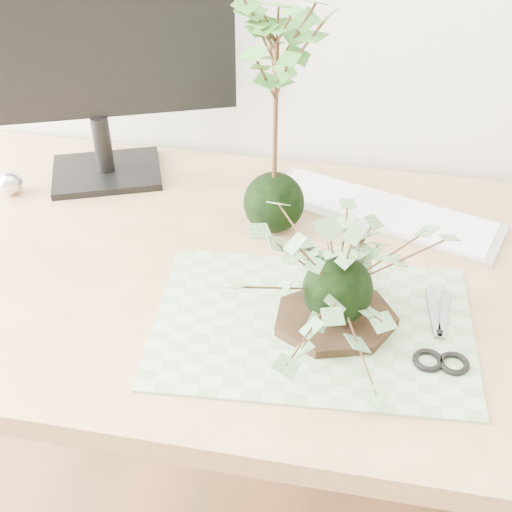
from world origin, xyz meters
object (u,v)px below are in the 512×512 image
(monitor, at_px, (90,44))
(ivy_kokedama, at_px, (340,263))
(keyboard, at_px, (383,212))
(maple_kokedama, at_px, (276,60))
(desk, at_px, (309,318))

(monitor, bearing_deg, ivy_kokedama, -56.89)
(keyboard, bearing_deg, ivy_kokedama, -82.93)
(keyboard, bearing_deg, maple_kokedama, -140.96)
(desk, height_order, maple_kokedama, maple_kokedama)
(ivy_kokedama, bearing_deg, monitor, 144.34)
(ivy_kokedama, height_order, maple_kokedama, maple_kokedama)
(ivy_kokedama, distance_m, monitor, 0.59)
(ivy_kokedama, distance_m, maple_kokedama, 0.32)
(monitor, bearing_deg, keyboard, -25.81)
(desk, height_order, ivy_kokedama, ivy_kokedama)
(maple_kokedama, relative_size, keyboard, 1.00)
(ivy_kokedama, bearing_deg, maple_kokedama, 120.10)
(desk, bearing_deg, ivy_kokedama, -65.61)
(desk, relative_size, monitor, 3.35)
(ivy_kokedama, xyz_separation_m, monitor, (-0.47, 0.34, 0.14))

